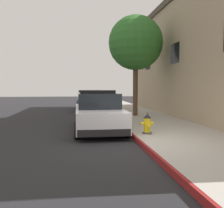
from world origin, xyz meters
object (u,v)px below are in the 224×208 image
object	(u,v)px
street_tree	(136,43)
parked_car_silver_ahead	(89,101)
police_cruiser	(98,113)
fire_hydrant	(147,124)

from	to	relation	value
street_tree	parked_car_silver_ahead	bearing A→B (deg)	114.39
police_cruiser	fire_hydrant	world-z (taller)	police_cruiser
police_cruiser	parked_car_silver_ahead	size ratio (longest dim) A/B	1.00
police_cruiser	street_tree	world-z (taller)	street_tree
parked_car_silver_ahead	street_tree	world-z (taller)	street_tree
police_cruiser	parked_car_silver_ahead	world-z (taller)	police_cruiser
fire_hydrant	street_tree	world-z (taller)	street_tree
fire_hydrant	parked_car_silver_ahead	bearing A→B (deg)	97.69
parked_car_silver_ahead	street_tree	distance (m)	6.79
parked_car_silver_ahead	fire_hydrant	world-z (taller)	parked_car_silver_ahead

